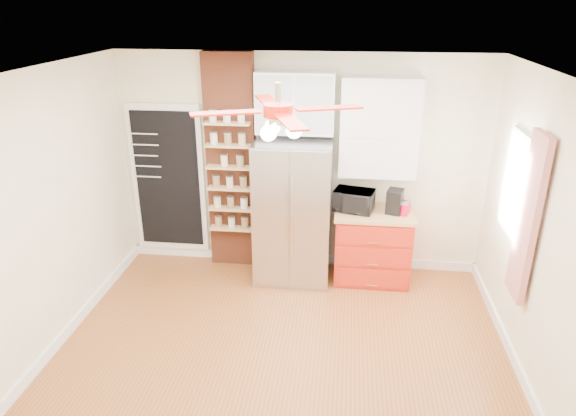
# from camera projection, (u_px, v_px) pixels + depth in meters

# --- Properties ---
(floor) EXTENTS (4.50, 4.50, 0.00)m
(floor) POSITION_uv_depth(u_px,v_px,m) (280.00, 358.00, 5.00)
(floor) COLOR #9B5127
(floor) RESTS_ON ground
(ceiling) EXTENTS (4.50, 4.50, 0.00)m
(ceiling) POSITION_uv_depth(u_px,v_px,m) (278.00, 76.00, 3.98)
(ceiling) COLOR white
(ceiling) RESTS_ON wall_back
(wall_back) EXTENTS (4.50, 0.02, 2.70)m
(wall_back) POSITION_uv_depth(u_px,v_px,m) (301.00, 165.00, 6.33)
(wall_back) COLOR #FDF5CB
(wall_back) RESTS_ON floor
(wall_front) EXTENTS (4.50, 0.02, 2.70)m
(wall_front) POSITION_uv_depth(u_px,v_px,m) (228.00, 396.00, 2.65)
(wall_front) COLOR #FDF5CB
(wall_front) RESTS_ON floor
(wall_left) EXTENTS (0.02, 4.00, 2.70)m
(wall_left) POSITION_uv_depth(u_px,v_px,m) (38.00, 221.00, 4.73)
(wall_left) COLOR #FDF5CB
(wall_left) RESTS_ON floor
(wall_right) EXTENTS (0.02, 4.00, 2.70)m
(wall_right) POSITION_uv_depth(u_px,v_px,m) (548.00, 247.00, 4.25)
(wall_right) COLOR #FDF5CB
(wall_right) RESTS_ON floor
(chalkboard) EXTENTS (0.95, 0.05, 1.95)m
(chalkboard) POSITION_uv_depth(u_px,v_px,m) (168.00, 180.00, 6.57)
(chalkboard) COLOR white
(chalkboard) RESTS_ON wall_back
(brick_pillar) EXTENTS (0.60, 0.16, 2.70)m
(brick_pillar) POSITION_uv_depth(u_px,v_px,m) (232.00, 164.00, 6.35)
(brick_pillar) COLOR brown
(brick_pillar) RESTS_ON floor
(fridge) EXTENTS (0.90, 0.70, 1.75)m
(fridge) POSITION_uv_depth(u_px,v_px,m) (293.00, 212.00, 6.17)
(fridge) COLOR #B3B3B7
(fridge) RESTS_ON floor
(upper_glass_cabinet) EXTENTS (0.90, 0.35, 0.70)m
(upper_glass_cabinet) POSITION_uv_depth(u_px,v_px,m) (295.00, 102.00, 5.87)
(upper_glass_cabinet) COLOR white
(upper_glass_cabinet) RESTS_ON wall_back
(red_cabinet) EXTENTS (0.94, 0.64, 0.90)m
(red_cabinet) POSITION_uv_depth(u_px,v_px,m) (372.00, 245.00, 6.28)
(red_cabinet) COLOR red
(red_cabinet) RESTS_ON floor
(upper_shelf_unit) EXTENTS (0.90, 0.30, 1.15)m
(upper_shelf_unit) POSITION_uv_depth(u_px,v_px,m) (379.00, 128.00, 5.89)
(upper_shelf_unit) COLOR white
(upper_shelf_unit) RESTS_ON wall_back
(window) EXTENTS (0.04, 0.75, 1.05)m
(window) POSITION_uv_depth(u_px,v_px,m) (518.00, 187.00, 5.00)
(window) COLOR white
(window) RESTS_ON wall_right
(curtain) EXTENTS (0.06, 0.40, 1.55)m
(curtain) POSITION_uv_depth(u_px,v_px,m) (528.00, 219.00, 4.54)
(curtain) COLOR red
(curtain) RESTS_ON wall_right
(ceiling_fan) EXTENTS (1.40, 1.40, 0.44)m
(ceiling_fan) POSITION_uv_depth(u_px,v_px,m) (278.00, 111.00, 4.08)
(ceiling_fan) COLOR silver
(ceiling_fan) RESTS_ON ceiling
(toaster_oven) EXTENTS (0.52, 0.41, 0.26)m
(toaster_oven) POSITION_uv_depth(u_px,v_px,m) (354.00, 200.00, 6.10)
(toaster_oven) COLOR black
(toaster_oven) RESTS_ON red_cabinet
(coffee_maker) EXTENTS (0.22, 0.24, 0.29)m
(coffee_maker) POSITION_uv_depth(u_px,v_px,m) (395.00, 201.00, 6.02)
(coffee_maker) COLOR black
(coffee_maker) RESTS_ON red_cabinet
(canister_left) EXTENTS (0.13, 0.13, 0.14)m
(canister_left) POSITION_uv_depth(u_px,v_px,m) (403.00, 210.00, 5.99)
(canister_left) COLOR #AC092B
(canister_left) RESTS_ON red_cabinet
(canister_right) EXTENTS (0.13, 0.13, 0.14)m
(canister_right) POSITION_uv_depth(u_px,v_px,m) (406.00, 206.00, 6.09)
(canister_right) COLOR #B90A2A
(canister_right) RESTS_ON red_cabinet
(pantry_jar_oats) EXTENTS (0.11, 0.11, 0.13)m
(pantry_jar_oats) POSITION_uv_depth(u_px,v_px,m) (224.00, 161.00, 6.19)
(pantry_jar_oats) COLOR beige
(pantry_jar_oats) RESTS_ON brick_pillar
(pantry_jar_beans) EXTENTS (0.11, 0.11, 0.13)m
(pantry_jar_beans) POSITION_uv_depth(u_px,v_px,m) (240.00, 162.00, 6.15)
(pantry_jar_beans) COLOR #9B844F
(pantry_jar_beans) RESTS_ON brick_pillar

